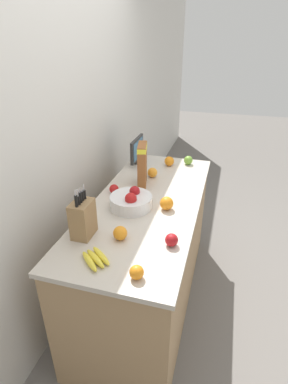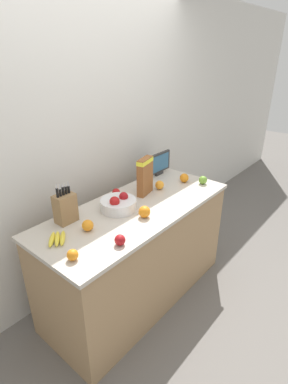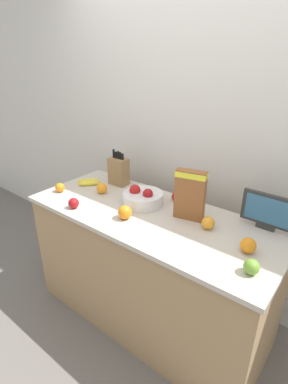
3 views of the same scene
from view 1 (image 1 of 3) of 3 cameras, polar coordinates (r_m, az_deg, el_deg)
ground_plane at (r=2.65m, az=0.57°, el=-18.92°), size 14.00×14.00×0.00m
wall_back at (r=2.15m, az=-14.40°, el=9.86°), size 9.00×0.06×2.60m
counter at (r=2.34m, az=0.63°, el=-11.25°), size 1.73×0.72×0.91m
knife_block at (r=1.71m, az=-11.58°, el=-4.97°), size 0.15×0.10×0.31m
small_monitor at (r=2.69m, az=-1.33°, el=8.07°), size 0.31×0.03×0.23m
cereal_box at (r=2.24m, az=-0.34°, el=5.48°), size 0.20×0.10×0.32m
fruit_bowl at (r=1.98m, az=-2.46°, el=-1.72°), size 0.28×0.28×0.14m
banana_bunch at (r=1.57m, az=-9.25°, el=-12.39°), size 0.19×0.19×0.03m
apple_by_knife_block at (r=1.65m, az=5.27°, el=-9.07°), size 0.07×0.07×0.07m
apple_middle at (r=2.18m, az=-5.74°, el=0.58°), size 0.07×0.07×0.07m
apple_rightmost at (r=2.70m, az=8.44°, el=6.00°), size 0.08×0.08×0.08m
orange_front_left at (r=2.65m, az=4.84°, el=5.88°), size 0.08×0.08×0.08m
orange_by_cereal at (r=1.96m, az=4.33°, el=-2.16°), size 0.09×0.09×0.09m
orange_near_bowl at (r=1.45m, az=-1.40°, el=-15.03°), size 0.07×0.07×0.07m
orange_front_right at (r=2.42m, az=1.61°, el=3.74°), size 0.08×0.08×0.08m
orange_mid_right at (r=1.69m, az=-4.56°, el=-7.80°), size 0.08×0.08×0.08m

